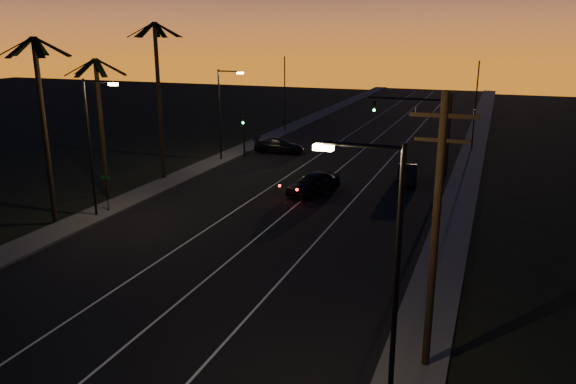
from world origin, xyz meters
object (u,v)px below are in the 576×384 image
at_px(right_car, 407,174).
at_px(utility_pole, 435,230).
at_px(signal_mast, 421,117).
at_px(cross_car, 279,146).
at_px(lead_car, 313,183).

bearing_deg(right_car, utility_pole, -79.57).
relative_size(signal_mast, right_car, 1.55).
xyz_separation_m(utility_pole, signal_mast, (-4.46, 29.99, -0.53)).
height_order(utility_pole, cross_car, utility_pole).
relative_size(utility_pole, right_car, 2.19).
bearing_deg(cross_car, right_car, -27.48).
distance_m(lead_car, cross_car, 15.17).
height_order(right_car, cross_car, cross_car).
height_order(utility_pole, right_car, utility_pole).
bearing_deg(cross_car, utility_pole, -60.57).
relative_size(utility_pole, cross_car, 1.92).
height_order(signal_mast, lead_car, signal_mast).
relative_size(utility_pole, lead_car, 1.76).
distance_m(signal_mast, lead_car, 12.34).
bearing_deg(utility_pole, right_car, 100.43).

